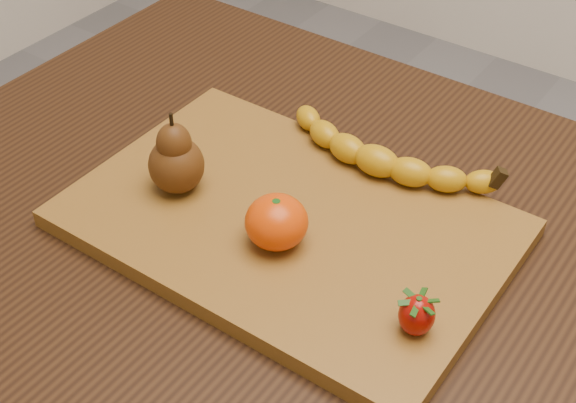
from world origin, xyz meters
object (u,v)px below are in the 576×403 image
Objects in this scene: table at (316,287)px; mandarin at (276,222)px; cutting_board at (288,223)px; pear at (175,152)px.

mandarin is (-0.01, -0.07, 0.14)m from table.
table is 0.16m from mandarin.
mandarin is at bearing -70.82° from cutting_board.
table is 0.11m from cutting_board.
pear is at bearing -166.93° from cutting_board.
mandarin is at bearing -3.87° from pear.
cutting_board is 7.07× the size of mandarin.
mandarin reaches higher than cutting_board.
cutting_board is 4.77× the size of pear.
pear reaches higher than cutting_board.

